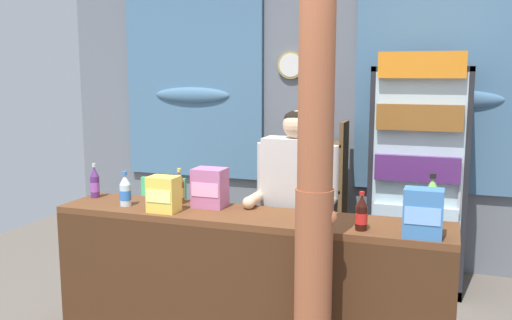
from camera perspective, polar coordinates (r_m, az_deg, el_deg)
name	(u,v)px	position (r m, az deg, el deg)	size (l,w,h in m)	color
back_wall_curtained	(314,120)	(5.38, 5.95, 4.06)	(5.20, 0.22, 2.57)	slate
stall_counter	(242,279)	(3.43, -1.47, -12.08)	(2.44, 0.46, 0.94)	brown
timber_post	(315,199)	(2.83, 6.00, -3.97)	(0.22, 0.20, 2.42)	#995133
drink_fridge	(419,161)	(4.78, 16.33, -0.13)	(0.76, 0.67, 1.95)	#232328
bottle_shelf_rack	(319,193)	(5.13, 6.44, -3.35)	(0.48, 0.28, 1.36)	brown
plastic_lawn_chair	(159,221)	(5.01, -9.89, -6.19)	(0.48, 0.48, 0.86)	#4CC675
shopkeeper	(296,196)	(3.69, 4.14, -3.70)	(0.55, 0.42, 1.55)	#28282D
soda_bottle_lime_soda	(432,202)	(3.33, 17.51, -4.11)	(0.09, 0.09, 0.29)	#75C64C
soda_bottle_iced_tea	(180,189)	(3.68, -7.81, -2.91)	(0.07, 0.07, 0.23)	brown
soda_bottle_cola	(361,214)	(3.09, 10.72, -5.42)	(0.07, 0.07, 0.21)	black
soda_bottle_grape_soda	(95,183)	(3.98, -16.14, -2.27)	(0.06, 0.06, 0.24)	#56286B
soda_bottle_water	(125,191)	(3.68, -13.20, -3.12)	(0.07, 0.07, 0.22)	silver
snack_box_biscuit	(423,213)	(3.03, 16.70, -5.23)	(0.20, 0.14, 0.26)	#3D75B7
snack_box_instant_noodle	(164,194)	(3.48, -9.41, -3.46)	(0.18, 0.14, 0.22)	#EAD14C
snack_box_wafer	(210,188)	(3.56, -4.73, -2.83)	(0.20, 0.16, 0.25)	#B76699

